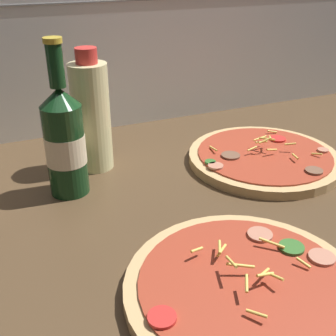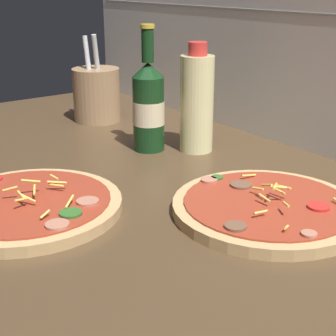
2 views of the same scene
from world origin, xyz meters
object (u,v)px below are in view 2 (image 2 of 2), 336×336
pizza_far (267,207)px  beer_bottle (148,105)px  utensil_crock (97,94)px  pizza_near (28,206)px  oil_bottle (197,102)px

pizza_far → beer_bottle: (-36.81, 3.69, 8.44)cm
beer_bottle → utensil_crock: 27.58cm
pizza_near → oil_bottle: oil_bottle is taller
utensil_crock → pizza_far: bearing=-6.1°
pizza_near → pizza_far: 36.79cm
pizza_near → oil_bottle: bearing=101.1°
pizza_near → utensil_crock: size_ratio=1.36×
oil_bottle → beer_bottle: bearing=-130.0°
beer_bottle → utensil_crock: beer_bottle is taller
pizza_far → pizza_near: bearing=-127.9°
beer_bottle → oil_bottle: beer_bottle is taller
pizza_near → oil_bottle: 42.10cm
pizza_far → beer_bottle: bearing=174.3°
pizza_near → pizza_far: size_ratio=1.00×
pizza_far → oil_bottle: oil_bottle is taller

